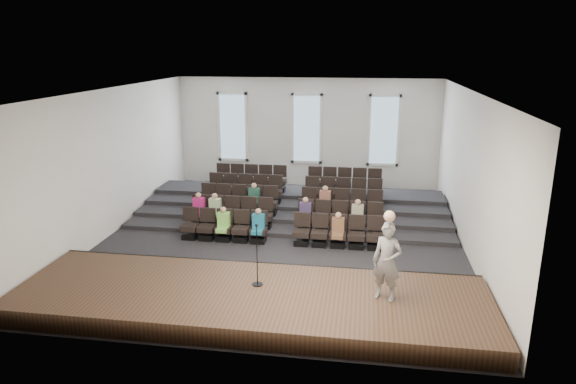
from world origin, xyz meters
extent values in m
plane|color=black|center=(0.00, 0.00, 0.00)|extent=(14.00, 14.00, 0.00)
cube|color=white|center=(0.00, 0.00, 5.01)|extent=(12.00, 14.00, 0.02)
cube|color=white|center=(0.00, 7.02, 2.50)|extent=(12.00, 0.04, 5.00)
cube|color=white|center=(0.00, -7.02, 2.50)|extent=(12.00, 0.04, 5.00)
cube|color=white|center=(-6.02, 0.00, 2.50)|extent=(0.04, 14.00, 5.00)
cube|color=white|center=(6.02, 0.00, 2.50)|extent=(0.04, 14.00, 5.00)
cube|color=#432B1D|center=(0.00, -5.10, 0.25)|extent=(11.80, 3.60, 0.50)
cube|color=black|center=(0.00, -3.33, 0.25)|extent=(11.80, 0.06, 0.52)
cube|color=black|center=(0.00, 2.33, 0.07)|extent=(11.80, 4.80, 0.15)
cube|color=black|center=(0.00, 2.85, 0.15)|extent=(11.80, 3.75, 0.30)
cube|color=black|center=(0.00, 3.38, 0.22)|extent=(11.80, 2.70, 0.45)
cube|color=black|center=(0.00, 3.90, 0.30)|extent=(11.80, 1.65, 0.60)
cube|color=black|center=(-3.13, -0.60, 0.10)|extent=(0.47, 0.43, 0.20)
cube|color=black|center=(-3.13, -0.60, 0.41)|extent=(0.55, 0.50, 0.19)
cube|color=black|center=(-3.13, -0.39, 0.82)|extent=(0.55, 0.08, 0.50)
cube|color=black|center=(-2.53, -0.60, 0.10)|extent=(0.47, 0.43, 0.20)
cube|color=black|center=(-2.53, -0.60, 0.41)|extent=(0.55, 0.50, 0.19)
cube|color=black|center=(-2.53, -0.39, 0.82)|extent=(0.55, 0.08, 0.50)
cube|color=black|center=(-1.93, -0.60, 0.10)|extent=(0.47, 0.43, 0.20)
cube|color=black|center=(-1.93, -0.60, 0.41)|extent=(0.55, 0.50, 0.19)
cube|color=black|center=(-1.93, -0.39, 0.82)|extent=(0.55, 0.08, 0.50)
cube|color=black|center=(-1.33, -0.60, 0.10)|extent=(0.47, 0.43, 0.20)
cube|color=black|center=(-1.33, -0.60, 0.41)|extent=(0.55, 0.50, 0.19)
cube|color=black|center=(-1.33, -0.39, 0.82)|extent=(0.55, 0.08, 0.50)
cube|color=black|center=(-0.73, -0.60, 0.10)|extent=(0.47, 0.43, 0.20)
cube|color=black|center=(-0.73, -0.60, 0.41)|extent=(0.55, 0.50, 0.19)
cube|color=black|center=(-0.73, -0.39, 0.82)|extent=(0.55, 0.08, 0.50)
cube|color=black|center=(0.73, -0.60, 0.10)|extent=(0.47, 0.43, 0.20)
cube|color=black|center=(0.73, -0.60, 0.41)|extent=(0.55, 0.50, 0.19)
cube|color=black|center=(0.73, -0.39, 0.82)|extent=(0.55, 0.08, 0.50)
cube|color=black|center=(1.33, -0.60, 0.10)|extent=(0.47, 0.43, 0.20)
cube|color=black|center=(1.33, -0.60, 0.41)|extent=(0.55, 0.50, 0.19)
cube|color=black|center=(1.33, -0.39, 0.82)|extent=(0.55, 0.08, 0.50)
cube|color=black|center=(1.93, -0.60, 0.10)|extent=(0.47, 0.43, 0.20)
cube|color=black|center=(1.93, -0.60, 0.41)|extent=(0.55, 0.50, 0.19)
cube|color=black|center=(1.93, -0.39, 0.82)|extent=(0.55, 0.08, 0.50)
cube|color=black|center=(2.53, -0.60, 0.10)|extent=(0.47, 0.43, 0.20)
cube|color=black|center=(2.53, -0.60, 0.41)|extent=(0.55, 0.50, 0.19)
cube|color=black|center=(2.53, -0.39, 0.82)|extent=(0.55, 0.08, 0.50)
cube|color=black|center=(3.13, -0.60, 0.10)|extent=(0.47, 0.43, 0.20)
cube|color=black|center=(3.13, -0.60, 0.41)|extent=(0.55, 0.50, 0.19)
cube|color=black|center=(3.13, -0.39, 0.82)|extent=(0.55, 0.08, 0.50)
cube|color=black|center=(-3.13, 0.45, 0.25)|extent=(0.47, 0.43, 0.20)
cube|color=black|center=(-3.13, 0.45, 0.56)|extent=(0.55, 0.50, 0.19)
cube|color=black|center=(-3.13, 0.66, 0.97)|extent=(0.55, 0.08, 0.50)
cube|color=black|center=(-2.53, 0.45, 0.25)|extent=(0.47, 0.43, 0.20)
cube|color=black|center=(-2.53, 0.45, 0.56)|extent=(0.55, 0.50, 0.19)
cube|color=black|center=(-2.53, 0.66, 0.97)|extent=(0.55, 0.08, 0.50)
cube|color=black|center=(-1.93, 0.45, 0.25)|extent=(0.47, 0.43, 0.20)
cube|color=black|center=(-1.93, 0.45, 0.56)|extent=(0.55, 0.50, 0.19)
cube|color=black|center=(-1.93, 0.66, 0.97)|extent=(0.55, 0.08, 0.50)
cube|color=black|center=(-1.33, 0.45, 0.25)|extent=(0.47, 0.43, 0.20)
cube|color=black|center=(-1.33, 0.45, 0.56)|extent=(0.55, 0.50, 0.19)
cube|color=black|center=(-1.33, 0.66, 0.97)|extent=(0.55, 0.08, 0.50)
cube|color=black|center=(-0.73, 0.45, 0.25)|extent=(0.47, 0.43, 0.20)
cube|color=black|center=(-0.73, 0.45, 0.56)|extent=(0.55, 0.50, 0.19)
cube|color=black|center=(-0.73, 0.66, 0.97)|extent=(0.55, 0.08, 0.50)
cube|color=black|center=(0.73, 0.45, 0.25)|extent=(0.47, 0.43, 0.20)
cube|color=black|center=(0.73, 0.45, 0.56)|extent=(0.55, 0.50, 0.19)
cube|color=black|center=(0.73, 0.66, 0.97)|extent=(0.55, 0.08, 0.50)
cube|color=black|center=(1.33, 0.45, 0.25)|extent=(0.47, 0.43, 0.20)
cube|color=black|center=(1.33, 0.45, 0.56)|extent=(0.55, 0.50, 0.19)
cube|color=black|center=(1.33, 0.66, 0.97)|extent=(0.55, 0.08, 0.50)
cube|color=black|center=(1.93, 0.45, 0.25)|extent=(0.47, 0.43, 0.20)
cube|color=black|center=(1.93, 0.45, 0.56)|extent=(0.55, 0.50, 0.19)
cube|color=black|center=(1.93, 0.66, 0.97)|extent=(0.55, 0.08, 0.50)
cube|color=black|center=(2.53, 0.45, 0.25)|extent=(0.47, 0.43, 0.20)
cube|color=black|center=(2.53, 0.45, 0.56)|extent=(0.55, 0.50, 0.19)
cube|color=black|center=(2.53, 0.66, 0.97)|extent=(0.55, 0.08, 0.50)
cube|color=black|center=(3.13, 0.45, 0.25)|extent=(0.47, 0.43, 0.20)
cube|color=black|center=(3.13, 0.45, 0.56)|extent=(0.55, 0.50, 0.19)
cube|color=black|center=(3.13, 0.66, 0.97)|extent=(0.55, 0.08, 0.50)
cube|color=black|center=(-3.13, 1.50, 0.40)|extent=(0.47, 0.42, 0.20)
cube|color=black|center=(-3.13, 1.50, 0.71)|extent=(0.55, 0.50, 0.19)
cube|color=black|center=(-3.13, 1.71, 1.12)|extent=(0.55, 0.08, 0.50)
cube|color=black|center=(-2.53, 1.50, 0.40)|extent=(0.47, 0.42, 0.20)
cube|color=black|center=(-2.53, 1.50, 0.71)|extent=(0.55, 0.50, 0.19)
cube|color=black|center=(-2.53, 1.71, 1.12)|extent=(0.55, 0.08, 0.50)
cube|color=black|center=(-1.93, 1.50, 0.40)|extent=(0.47, 0.42, 0.20)
cube|color=black|center=(-1.93, 1.50, 0.71)|extent=(0.55, 0.50, 0.19)
cube|color=black|center=(-1.93, 1.71, 1.12)|extent=(0.55, 0.08, 0.50)
cube|color=black|center=(-1.33, 1.50, 0.40)|extent=(0.47, 0.42, 0.20)
cube|color=black|center=(-1.33, 1.50, 0.71)|extent=(0.55, 0.50, 0.19)
cube|color=black|center=(-1.33, 1.71, 1.12)|extent=(0.55, 0.08, 0.50)
cube|color=black|center=(-0.73, 1.50, 0.40)|extent=(0.47, 0.42, 0.20)
cube|color=black|center=(-0.73, 1.50, 0.71)|extent=(0.55, 0.50, 0.19)
cube|color=black|center=(-0.73, 1.71, 1.12)|extent=(0.55, 0.08, 0.50)
cube|color=black|center=(0.73, 1.50, 0.40)|extent=(0.47, 0.42, 0.20)
cube|color=black|center=(0.73, 1.50, 0.71)|extent=(0.55, 0.50, 0.19)
cube|color=black|center=(0.73, 1.71, 1.12)|extent=(0.55, 0.08, 0.50)
cube|color=black|center=(1.33, 1.50, 0.40)|extent=(0.47, 0.42, 0.20)
cube|color=black|center=(1.33, 1.50, 0.71)|extent=(0.55, 0.50, 0.19)
cube|color=black|center=(1.33, 1.71, 1.12)|extent=(0.55, 0.08, 0.50)
cube|color=black|center=(1.93, 1.50, 0.40)|extent=(0.47, 0.42, 0.20)
cube|color=black|center=(1.93, 1.50, 0.71)|extent=(0.55, 0.50, 0.19)
cube|color=black|center=(1.93, 1.71, 1.12)|extent=(0.55, 0.08, 0.50)
cube|color=black|center=(2.53, 1.50, 0.40)|extent=(0.47, 0.42, 0.20)
cube|color=black|center=(2.53, 1.50, 0.71)|extent=(0.55, 0.50, 0.19)
cube|color=black|center=(2.53, 1.71, 1.12)|extent=(0.55, 0.08, 0.50)
cube|color=black|center=(3.13, 1.50, 0.40)|extent=(0.47, 0.42, 0.20)
cube|color=black|center=(3.13, 1.50, 0.71)|extent=(0.55, 0.50, 0.19)
cube|color=black|center=(3.13, 1.71, 1.12)|extent=(0.55, 0.08, 0.50)
cube|color=black|center=(-3.13, 2.55, 0.55)|extent=(0.47, 0.42, 0.20)
cube|color=black|center=(-3.13, 2.55, 0.86)|extent=(0.55, 0.50, 0.19)
cube|color=black|center=(-3.13, 2.76, 1.27)|extent=(0.55, 0.08, 0.50)
cube|color=black|center=(-2.53, 2.55, 0.55)|extent=(0.47, 0.42, 0.20)
cube|color=black|center=(-2.53, 2.55, 0.86)|extent=(0.55, 0.50, 0.19)
cube|color=black|center=(-2.53, 2.76, 1.27)|extent=(0.55, 0.08, 0.50)
cube|color=black|center=(-1.93, 2.55, 0.55)|extent=(0.47, 0.42, 0.20)
cube|color=black|center=(-1.93, 2.55, 0.86)|extent=(0.55, 0.50, 0.19)
cube|color=black|center=(-1.93, 2.76, 1.27)|extent=(0.55, 0.08, 0.50)
cube|color=black|center=(-1.33, 2.55, 0.55)|extent=(0.47, 0.42, 0.20)
cube|color=black|center=(-1.33, 2.55, 0.86)|extent=(0.55, 0.50, 0.19)
cube|color=black|center=(-1.33, 2.76, 1.27)|extent=(0.55, 0.08, 0.50)
cube|color=black|center=(-0.73, 2.55, 0.55)|extent=(0.47, 0.42, 0.20)
cube|color=black|center=(-0.73, 2.55, 0.86)|extent=(0.55, 0.50, 0.19)
cube|color=black|center=(-0.73, 2.76, 1.27)|extent=(0.55, 0.08, 0.50)
cube|color=black|center=(0.73, 2.55, 0.55)|extent=(0.47, 0.42, 0.20)
cube|color=black|center=(0.73, 2.55, 0.86)|extent=(0.55, 0.50, 0.19)
cube|color=black|center=(0.73, 2.76, 1.27)|extent=(0.55, 0.08, 0.50)
cube|color=black|center=(1.33, 2.55, 0.55)|extent=(0.47, 0.42, 0.20)
cube|color=black|center=(1.33, 2.55, 0.86)|extent=(0.55, 0.50, 0.19)
cube|color=black|center=(1.33, 2.76, 1.27)|extent=(0.55, 0.08, 0.50)
cube|color=black|center=(1.93, 2.55, 0.55)|extent=(0.47, 0.42, 0.20)
cube|color=black|center=(1.93, 2.55, 0.86)|extent=(0.55, 0.50, 0.19)
cube|color=black|center=(1.93, 2.76, 1.27)|extent=(0.55, 0.08, 0.50)
cube|color=black|center=(2.53, 2.55, 0.55)|extent=(0.47, 0.42, 0.20)
cube|color=black|center=(2.53, 2.55, 0.86)|extent=(0.55, 0.50, 0.19)
cube|color=black|center=(2.53, 2.76, 1.27)|extent=(0.55, 0.08, 0.50)
cube|color=black|center=(3.13, 2.55, 0.55)|extent=(0.47, 0.42, 0.20)
cube|color=black|center=(3.13, 2.55, 0.86)|extent=(0.55, 0.50, 0.19)
cube|color=black|center=(3.13, 2.76, 1.27)|extent=(0.55, 0.08, 0.50)
cube|color=black|center=(-3.13, 3.60, 0.70)|extent=(0.47, 0.42, 0.20)
cube|color=black|center=(-3.13, 3.60, 1.01)|extent=(0.55, 0.50, 0.19)
cube|color=black|center=(-3.13, 3.81, 1.42)|extent=(0.55, 0.08, 0.50)
cube|color=black|center=(-2.53, 3.60, 0.70)|extent=(0.47, 0.42, 0.20)
cube|color=black|center=(-2.53, 3.60, 1.01)|extent=(0.55, 0.50, 0.19)
cube|color=black|center=(-2.53, 3.81, 1.42)|extent=(0.55, 0.08, 0.50)
cube|color=black|center=(-1.93, 3.60, 0.70)|extent=(0.47, 0.42, 0.20)
cube|color=black|center=(-1.93, 3.60, 1.01)|extent=(0.55, 0.50, 0.19)
cube|color=black|center=(-1.93, 3.81, 1.42)|extent=(0.55, 0.08, 0.50)
cube|color=black|center=(-1.33, 3.60, 0.70)|extent=(0.47, 0.42, 0.20)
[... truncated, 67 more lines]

